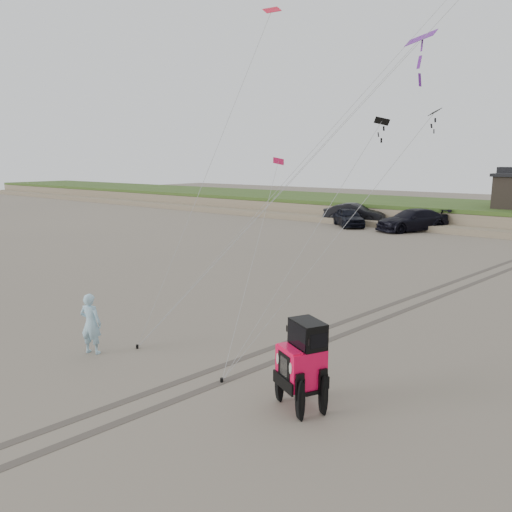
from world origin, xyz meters
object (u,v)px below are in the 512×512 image
Objects in this scene: truck_b at (355,214)px; jeep at (301,374)px; man at (91,324)px; truck_a at (349,217)px; truck_c at (412,220)px.

truck_b is 35.05m from jeep.
man is at bearing -174.96° from truck_b.
jeep is 6.81m from man.
jeep is at bearing -107.45° from truck_a.
truck_b reaches higher than truck_c.
truck_a is 32.93m from jeep.
man reaches higher than truck_b.
jeep is at bearing -163.81° from truck_b.
truck_a is 0.87× the size of truck_b.
truck_c is (5.40, 0.60, 0.08)m from truck_a.
truck_a is at bearing -143.16° from truck_c.
jeep is (14.57, -29.53, 0.03)m from truck_a.
man is (2.45, -31.19, 0.03)m from truck_c.
truck_a is at bearing -97.92° from man.
truck_c reaches higher than jeep.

